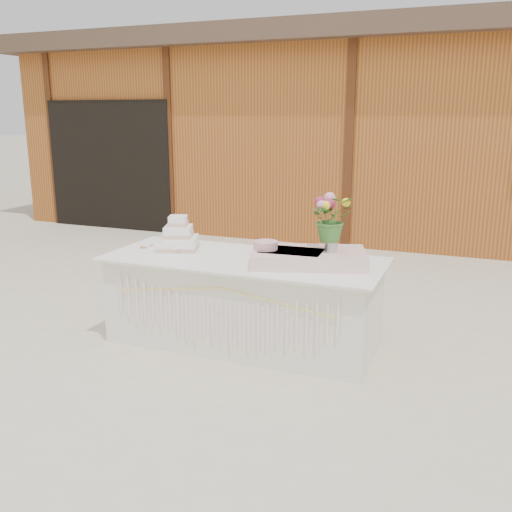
{
  "coord_description": "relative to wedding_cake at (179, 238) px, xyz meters",
  "views": [
    {
      "loc": [
        1.85,
        -4.36,
        1.97
      ],
      "look_at": [
        0.0,
        0.3,
        0.72
      ],
      "focal_mm": 40.0,
      "sensor_mm": 36.0,
      "label": 1
    }
  ],
  "objects": [
    {
      "name": "ground",
      "position": [
        0.68,
        -0.1,
        -0.88
      ],
      "size": [
        80.0,
        80.0,
        0.0
      ],
      "primitive_type": "plane",
      "color": "beige",
      "rests_on": "ground"
    },
    {
      "name": "pink_cake_stand",
      "position": [
        0.91,
        -0.17,
        -0.0
      ],
      "size": [
        0.26,
        0.26,
        0.19
      ],
      "color": "white",
      "rests_on": "cake_table"
    },
    {
      "name": "cake_table",
      "position": [
        0.68,
        -0.1,
        -0.49
      ],
      "size": [
        2.4,
        1.0,
        0.77
      ],
      "color": "white",
      "rests_on": "ground"
    },
    {
      "name": "barn",
      "position": [
        0.67,
        5.9,
        0.8
      ],
      "size": [
        12.6,
        4.6,
        3.3
      ],
      "color": "#A05721",
      "rests_on": "ground"
    },
    {
      "name": "wedding_cake",
      "position": [
        0.0,
        0.0,
        0.0
      ],
      "size": [
        0.44,
        0.44,
        0.31
      ],
      "rotation": [
        0.0,
        0.0,
        0.35
      ],
      "color": "white",
      "rests_on": "cake_table"
    },
    {
      "name": "flower_vase",
      "position": [
        1.44,
        -0.07,
        0.08
      ],
      "size": [
        0.1,
        0.1,
        0.14
      ],
      "primitive_type": "cylinder",
      "color": "#B6B6BB",
      "rests_on": "satin_runner"
    },
    {
      "name": "loose_flowers",
      "position": [
        -0.32,
        -0.04,
        -0.1
      ],
      "size": [
        0.2,
        0.34,
        0.02
      ],
      "primitive_type": null,
      "rotation": [
        0.0,
        0.0,
        0.23
      ],
      "color": "pink",
      "rests_on": "cake_table"
    },
    {
      "name": "satin_runner",
      "position": [
        1.26,
        -0.09,
        -0.05
      ],
      "size": [
        1.04,
        0.78,
        0.12
      ],
      "primitive_type": "cube",
      "rotation": [
        0.0,
        0.0,
        0.3
      ],
      "color": "#FFD4CD",
      "rests_on": "cake_table"
    },
    {
      "name": "bouquet",
      "position": [
        1.44,
        -0.07,
        0.33
      ],
      "size": [
        0.43,
        0.41,
        0.37
      ],
      "primitive_type": "imported",
      "rotation": [
        0.0,
        0.0,
        0.46
      ],
      "color": "#3A6D2B",
      "rests_on": "flower_vase"
    }
  ]
}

